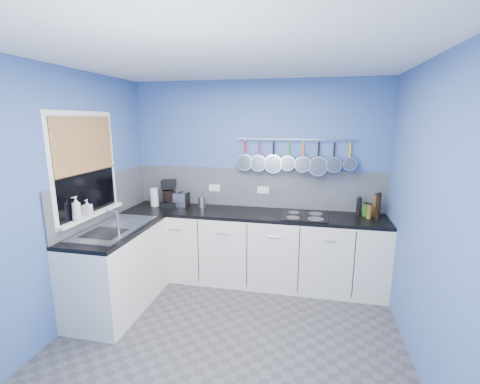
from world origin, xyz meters
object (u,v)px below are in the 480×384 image
at_px(coffee_maker, 168,193).
at_px(toaster, 177,199).
at_px(paper_towel, 155,197).
at_px(hob, 305,216).
at_px(soap_bottle_a, 76,208).
at_px(soap_bottle_b, 87,208).
at_px(canister, 202,202).

height_order(coffee_maker, toaster, coffee_maker).
distance_m(paper_towel, hob, 1.95).
bearing_deg(toaster, soap_bottle_a, -111.99).
bearing_deg(hob, toaster, 174.37).
bearing_deg(toaster, coffee_maker, -158.35).
height_order(soap_bottle_b, canister, soap_bottle_b).
xyz_separation_m(coffee_maker, hob, (1.76, -0.12, -0.17)).
height_order(paper_towel, toaster, paper_towel).
bearing_deg(hob, paper_towel, 177.33).
bearing_deg(soap_bottle_a, toaster, 67.85).
distance_m(toaster, hob, 1.67).
distance_m(paper_towel, canister, 0.64).
height_order(soap_bottle_a, toaster, soap_bottle_a).
distance_m(soap_bottle_b, toaster, 1.23).
xyz_separation_m(soap_bottle_b, paper_towel, (0.23, 1.04, -0.12)).
bearing_deg(soap_bottle_b, coffee_maker, 68.92).
relative_size(soap_bottle_b, toaster, 0.62).
bearing_deg(soap_bottle_b, soap_bottle_a, -90.00).
bearing_deg(hob, soap_bottle_a, -153.10).
bearing_deg(soap_bottle_b, hob, 23.50).
bearing_deg(soap_bottle_a, paper_towel, 79.23).
distance_m(soap_bottle_b, coffee_maker, 1.14).
distance_m(soap_bottle_b, canister, 1.41).
distance_m(paper_towel, coffee_maker, 0.19).
relative_size(paper_towel, hob, 0.45).
bearing_deg(toaster, soap_bottle_b, -114.78).
bearing_deg(toaster, canister, -0.48).
height_order(soap_bottle_b, hob, soap_bottle_b).
height_order(soap_bottle_a, canister, soap_bottle_a).
relative_size(toaster, hob, 0.52).
bearing_deg(coffee_maker, hob, -20.82).
xyz_separation_m(paper_towel, coffee_maker, (0.18, 0.03, 0.05)).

